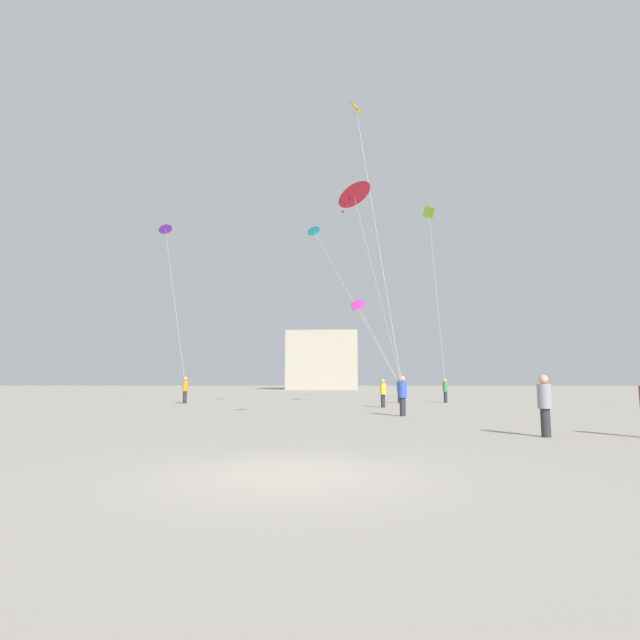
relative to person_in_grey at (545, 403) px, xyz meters
The scene contains 14 objects.
ground_plane 8.89m from the person_in_grey, 139.05° to the right, with size 300.00×300.00×0.00m, color #9E9689.
person_in_grey is the anchor object (origin of this frame).
person_in_green 21.86m from the person_in_grey, 84.53° to the left, with size 0.37×0.37×1.69m.
person_in_orange 25.86m from the person_in_grey, 128.66° to the left, with size 0.40×0.40×1.83m.
person_in_yellow 15.55m from the person_in_grey, 101.15° to the left, with size 0.36×0.36×1.66m.
person_in_teal 21.53m from the person_in_grey, 93.22° to the left, with size 0.40×0.40×1.82m.
person_in_blue 8.71m from the person_in_grey, 109.06° to the left, with size 0.39×0.39×1.78m.
kite_magenta_diamond 21.38m from the person_in_grey, 101.80° to the left, with size 3.61×1.92×6.00m.
kite_crimson_diamond 9.61m from the person_in_grey, 147.74° to the left, with size 3.20×5.87×7.52m.
kite_lime_delta 28.14m from the person_in_grey, 85.69° to the left, with size 0.91×3.55×14.10m.
kite_amber_diamond 18.35m from the person_in_grey, 114.73° to the left, with size 2.37×2.52×14.87m.
kite_cyan_diamond 33.61m from the person_in_grey, 104.43° to the left, with size 7.29×8.98×14.22m.
kite_violet_diamond 37.07m from the person_in_grey, 126.63° to the left, with size 5.24×8.32×13.88m.
building_left_hall 79.16m from the person_in_grey, 95.57° to the left, with size 13.02×13.59×10.37m.
Camera 1 is at (0.70, -8.57, 1.57)m, focal length 28.03 mm.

